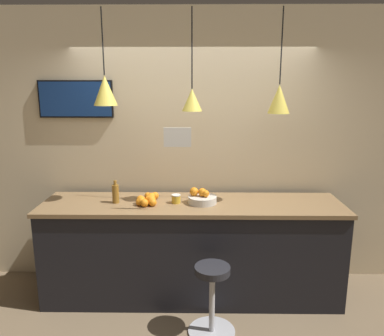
# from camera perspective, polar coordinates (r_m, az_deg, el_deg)

# --- Properties ---
(ground_plane) EXTENTS (14.00, 14.00, 0.00)m
(ground_plane) POSITION_cam_1_polar(r_m,az_deg,el_deg) (3.57, -0.15, -24.10)
(ground_plane) COLOR #756047
(back_wall) EXTENTS (8.00, 0.06, 2.90)m
(back_wall) POSITION_cam_1_polar(r_m,az_deg,el_deg) (4.03, 0.09, 2.93)
(back_wall) COLOR beige
(back_wall) RESTS_ON ground_plane
(service_counter) EXTENTS (2.95, 0.72, 1.00)m
(service_counter) POSITION_cam_1_polar(r_m,az_deg,el_deg) (3.87, 0.00, -12.31)
(service_counter) COLOR black
(service_counter) RESTS_ON ground_plane
(bar_stool) EXTENTS (0.41, 0.41, 0.63)m
(bar_stool) POSITION_cam_1_polar(r_m,az_deg,el_deg) (3.39, 3.08, -18.57)
(bar_stool) COLOR #B7B7BC
(bar_stool) RESTS_ON ground_plane
(fruit_bowl) EXTENTS (0.28, 0.28, 0.15)m
(fruit_bowl) POSITION_cam_1_polar(r_m,az_deg,el_deg) (3.66, 1.43, -4.56)
(fruit_bowl) COLOR beige
(fruit_bowl) RESTS_ON service_counter
(orange_pile) EXTENTS (0.20, 0.32, 0.09)m
(orange_pile) POSITION_cam_1_polar(r_m,az_deg,el_deg) (3.68, -6.75, -4.79)
(orange_pile) COLOR orange
(orange_pile) RESTS_ON service_counter
(juice_bottle) EXTENTS (0.07, 0.07, 0.23)m
(juice_bottle) POSITION_cam_1_polar(r_m,az_deg,el_deg) (3.73, -11.57, -3.81)
(juice_bottle) COLOR olive
(juice_bottle) RESTS_ON service_counter
(spread_jar) EXTENTS (0.09, 0.09, 0.09)m
(spread_jar) POSITION_cam_1_polar(r_m,az_deg,el_deg) (3.67, -2.45, -4.71)
(spread_jar) COLOR gold
(spread_jar) RESTS_ON service_counter
(pendant_lamp_left) EXTENTS (0.22, 0.22, 0.86)m
(pendant_lamp_left) POSITION_cam_1_polar(r_m,az_deg,el_deg) (3.60, -13.11, 11.46)
(pendant_lamp_left) COLOR black
(pendant_lamp_middle) EXTENTS (0.19, 0.19, 0.91)m
(pendant_lamp_middle) POSITION_cam_1_polar(r_m,az_deg,el_deg) (3.50, -0.00, 10.42)
(pendant_lamp_middle) COLOR black
(pendant_lamp_right) EXTENTS (0.20, 0.20, 0.93)m
(pendant_lamp_right) POSITION_cam_1_polar(r_m,az_deg,el_deg) (3.58, 13.12, 10.25)
(pendant_lamp_right) COLOR black
(mounted_tv) EXTENTS (0.77, 0.04, 0.38)m
(mounted_tv) POSITION_cam_1_polar(r_m,az_deg,el_deg) (4.12, -17.30, 10.00)
(mounted_tv) COLOR black
(hanging_menu_board) EXTENTS (0.24, 0.01, 0.17)m
(hanging_menu_board) POSITION_cam_1_polar(r_m,az_deg,el_deg) (3.26, -2.23, 4.71)
(hanging_menu_board) COLOR white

